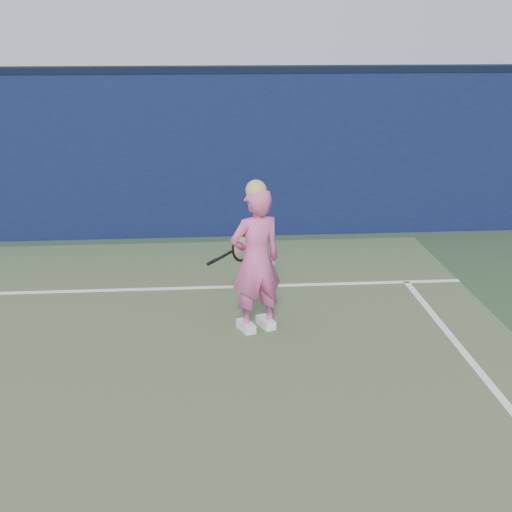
{
  "coord_description": "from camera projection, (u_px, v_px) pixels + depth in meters",
  "views": [
    {
      "loc": [
        2.16,
        -4.49,
        3.19
      ],
      "look_at": [
        2.74,
        2.69,
        0.84
      ],
      "focal_mm": 50.0,
      "sensor_mm": 36.0,
      "label": 1
    }
  ],
  "objects": [
    {
      "name": "wall_cap",
      "position": [
        50.0,
        70.0,
        10.45
      ],
      "size": [
        24.0,
        0.42,
        0.1
      ],
      "primitive_type": "cube",
      "color": "black",
      "rests_on": "backstop_wall"
    },
    {
      "name": "racket",
      "position": [
        239.0,
        249.0,
        8.0
      ],
      "size": [
        0.53,
        0.34,
        0.32
      ],
      "rotation": [
        0.0,
        0.0,
        0.44
      ],
      "color": "black",
      "rests_on": "ground"
    },
    {
      "name": "player",
      "position": [
        256.0,
        260.0,
        7.59
      ],
      "size": [
        0.67,
        0.56,
        1.67
      ],
      "rotation": [
        0.0,
        0.0,
        3.49
      ],
      "color": "#E6599D",
      "rests_on": "ground"
    },
    {
      "name": "backstop_wall",
      "position": [
        57.0,
        158.0,
        10.85
      ],
      "size": [
        24.0,
        0.4,
        2.5
      ],
      "primitive_type": "cube",
      "color": "#0D133C",
      "rests_on": "ground"
    }
  ]
}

